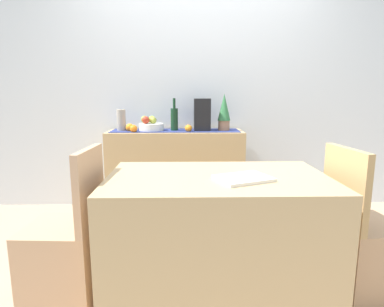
{
  "coord_description": "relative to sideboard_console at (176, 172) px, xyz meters",
  "views": [
    {
      "loc": [
        -0.15,
        -2.28,
        1.2
      ],
      "look_at": [
        -0.09,
        0.36,
        0.71
      ],
      "focal_mm": 30.3,
      "sensor_mm": 36.0,
      "label": 1
    }
  ],
  "objects": [
    {
      "name": "orange_loose_far",
      "position": [
        -0.44,
        -0.04,
        0.46
      ],
      "size": [
        0.08,
        0.08,
        0.08
      ],
      "primitive_type": "sphere",
      "color": "orange",
      "rests_on": "sideboard_console"
    },
    {
      "name": "apple_rear",
      "position": [
        -0.24,
        0.07,
        0.53
      ],
      "size": [
        0.07,
        0.07,
        0.07
      ],
      "primitive_type": "sphere",
      "color": "#92B431",
      "rests_on": "fruit_bowl"
    },
    {
      "name": "chair_by_corner",
      "position": [
        1.17,
        -1.42,
        -0.15
      ],
      "size": [
        0.44,
        0.44,
        0.9
      ],
      "color": "tan",
      "rests_on": "ground"
    },
    {
      "name": "table_runner",
      "position": [
        0.0,
        0.0,
        0.42
      ],
      "size": [
        1.26,
        0.32,
        0.01
      ],
      "primitive_type": "cube",
      "color": "navy",
      "rests_on": "sideboard_console"
    },
    {
      "name": "apple_center",
      "position": [
        -0.3,
        0.03,
        0.53
      ],
      "size": [
        0.08,
        0.08,
        0.08
      ],
      "primitive_type": "sphere",
      "color": "#959D40",
      "rests_on": "fruit_bowl"
    },
    {
      "name": "apple_upper",
      "position": [
        -0.29,
        -0.04,
        0.53
      ],
      "size": [
        0.07,
        0.07,
        0.07
      ],
      "primitive_type": "sphere",
      "color": "#A7311F",
      "rests_on": "fruit_bowl"
    },
    {
      "name": "sideboard_console",
      "position": [
        0.0,
        0.0,
        0.0
      ],
      "size": [
        1.34,
        0.42,
        0.84
      ],
      "primitive_type": "cube",
      "color": "tan",
      "rests_on": "ground"
    },
    {
      "name": "chair_near_window",
      "position": [
        -0.61,
        -1.42,
        -0.15
      ],
      "size": [
        0.42,
        0.42,
        0.9
      ],
      "color": "tan",
      "rests_on": "ground"
    },
    {
      "name": "orange_loose_end",
      "position": [
        0.13,
        -0.09,
        0.45
      ],
      "size": [
        0.07,
        0.07,
        0.07
      ],
      "primitive_type": "sphere",
      "color": "orange",
      "rests_on": "sideboard_console"
    },
    {
      "name": "apple_front",
      "position": [
        -0.22,
        -0.01,
        0.52
      ],
      "size": [
        0.07,
        0.07,
        0.07
      ],
      "primitive_type": "sphere",
      "color": "#94A038",
      "rests_on": "fruit_bowl"
    },
    {
      "name": "fruit_bowl",
      "position": [
        -0.24,
        0.0,
        0.46
      ],
      "size": [
        0.24,
        0.24,
        0.07
      ],
      "primitive_type": "cylinder",
      "color": "white",
      "rests_on": "table_runner"
    },
    {
      "name": "coffee_maker",
      "position": [
        0.26,
        0.0,
        0.58
      ],
      "size": [
        0.16,
        0.18,
        0.32
      ],
      "primitive_type": "cube",
      "color": "black",
      "rests_on": "sideboard_console"
    },
    {
      "name": "wine_bottle",
      "position": [
        -0.01,
        0.0,
        0.54
      ],
      "size": [
        0.07,
        0.07,
        0.32
      ],
      "color": "#15361F",
      "rests_on": "sideboard_console"
    },
    {
      "name": "open_book",
      "position": [
        0.41,
        -1.52,
        0.33
      ],
      "size": [
        0.34,
        0.3,
        0.02
      ],
      "primitive_type": "cube",
      "rotation": [
        0.0,
        0.0,
        0.4
      ],
      "color": "white",
      "rests_on": "dining_table"
    },
    {
      "name": "ceramic_vase",
      "position": [
        -0.53,
        0.0,
        0.52
      ],
      "size": [
        0.09,
        0.09,
        0.21
      ],
      "primitive_type": "cylinder",
      "color": "#A29990",
      "rests_on": "sideboard_console"
    },
    {
      "name": "orange_loose_mid",
      "position": [
        -0.39,
        -0.12,
        0.45
      ],
      "size": [
        0.07,
        0.07,
        0.07
      ],
      "primitive_type": "sphere",
      "color": "orange",
      "rests_on": "sideboard_console"
    },
    {
      "name": "room_wall_rear",
      "position": [
        0.24,
        0.26,
        0.93
      ],
      "size": [
        6.4,
        0.06,
        2.7
      ],
      "primitive_type": "cube",
      "color": "silver",
      "rests_on": "ground"
    },
    {
      "name": "potted_plant",
      "position": [
        0.48,
        0.0,
        0.61
      ],
      "size": [
        0.13,
        0.13,
        0.36
      ],
      "color": "#AE7A56",
      "rests_on": "sideboard_console"
    },
    {
      "name": "dining_table",
      "position": [
        0.28,
        -1.42,
        -0.05
      ],
      "size": [
        1.25,
        0.77,
        0.74
      ],
      "primitive_type": "cube",
      "color": "tan",
      "rests_on": "ground"
    },
    {
      "name": "ground_plane",
      "position": [
        0.24,
        -0.92,
        -0.43
      ],
      "size": [
        6.4,
        6.4,
        0.02
      ],
      "primitive_type": "cube",
      "color": "tan",
      "rests_on": "ground"
    }
  ]
}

